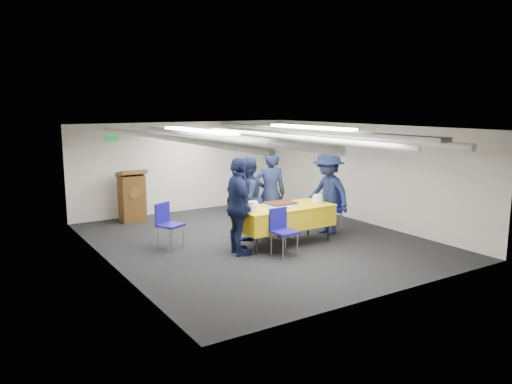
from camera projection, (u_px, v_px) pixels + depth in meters
ground at (258, 240)px, 10.20m from camera, size 7.00×7.00×0.00m
room_shell at (251, 150)px, 10.27m from camera, size 6.00×7.00×2.30m
serving_table at (284, 217)px, 9.83m from camera, size 1.96×0.89×0.77m
sheet_cake at (280, 205)px, 9.70m from camera, size 0.57×0.45×0.10m
plate_stack_left at (253, 207)px, 9.33m from camera, size 0.22×0.22×0.18m
plate_stack_right at (318, 199)px, 10.16m from camera, size 0.22×0.22×0.16m
podium at (132, 196)px, 11.79m from camera, size 0.62×0.53×1.25m
chair_near at (282, 227)px, 9.13m from camera, size 0.45×0.45×0.87m
chair_right at (334, 206)px, 11.03m from camera, size 0.59×0.59×0.87m
chair_left at (167, 221)px, 9.62m from camera, size 0.57×0.57×0.87m
sailor_a at (270, 194)px, 10.36m from camera, size 0.78×0.67×1.82m
sailor_b at (247, 198)px, 10.17m from camera, size 1.02×0.93×1.70m
sailor_c at (239, 207)px, 9.10m from camera, size 0.62×1.12×1.80m
sailor_d at (328, 193)px, 10.61m from camera, size 0.75×1.19×1.76m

